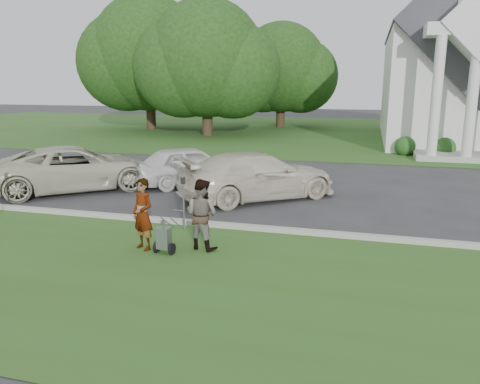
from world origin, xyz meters
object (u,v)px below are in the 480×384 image
at_px(car_a, 77,168).
at_px(tree_far, 148,59).
at_px(car_c, 258,176).
at_px(person_left, 143,215).
at_px(tree_left, 206,64).
at_px(person_right, 202,215).
at_px(parking_meter_near, 183,197).
at_px(striping_cart, 164,239).
at_px(tree_back, 281,72).
at_px(car_b, 190,165).
at_px(church, 461,49).

bearing_deg(car_a, tree_far, -21.99).
relative_size(car_a, car_c, 1.06).
xyz_separation_m(person_left, car_c, (1.45, 5.54, -0.06)).
distance_m(tree_left, person_right, 24.78).
relative_size(person_left, parking_meter_near, 1.14).
bearing_deg(tree_left, striping_cart, -73.12).
xyz_separation_m(tree_back, person_right, (3.89, -31.10, -3.89)).
bearing_deg(car_b, car_a, 75.53).
xyz_separation_m(tree_left, car_b, (5.04, -16.52, -4.35)).
distance_m(tree_left, car_c, 20.14).
height_order(tree_left, parking_meter_near, tree_left).
distance_m(church, car_c, 21.70).
bearing_deg(church, person_right, -110.64).
height_order(tree_left, car_b, tree_left).
distance_m(tree_far, car_c, 25.70).
height_order(church, person_left, church).
xyz_separation_m(person_left, car_a, (-5.18, 5.07, -0.04)).
height_order(tree_back, car_b, tree_back).
bearing_deg(person_left, car_b, 127.89).
bearing_deg(tree_back, car_a, -95.61).
bearing_deg(striping_cart, tree_back, 100.25).
bearing_deg(car_c, car_b, 23.83).
bearing_deg(tree_back, person_right, -82.87).
bearing_deg(church, car_c, -115.18).
relative_size(tree_back, person_left, 5.70).
relative_size(tree_far, car_c, 2.15).
relative_size(tree_left, tree_back, 1.11).
bearing_deg(person_right, church, -95.83).
bearing_deg(parking_meter_near, tree_far, 117.49).
bearing_deg(car_a, tree_left, -36.70).
relative_size(church, tree_far, 2.07).
bearing_deg(striping_cart, tree_far, 120.84).
bearing_deg(car_a, church, -79.66).
xyz_separation_m(striping_cart, person_right, (0.72, 0.54, 0.47)).
bearing_deg(person_right, striping_cart, 51.63).
relative_size(church, tree_left, 2.27).
xyz_separation_m(church, car_c, (-8.97, -19.08, -5.15)).
distance_m(church, tree_back, 14.77).
height_order(tree_left, tree_far, tree_far).
bearing_deg(person_right, car_c, -76.87).
xyz_separation_m(tree_left, tree_back, (4.00, 8.00, -0.38)).
bearing_deg(tree_back, car_c, -81.15).
bearing_deg(person_right, car_a, -20.98).
distance_m(church, car_a, 25.54).
distance_m(tree_left, person_left, 24.77).
bearing_deg(person_left, parking_meter_near, 102.16).
relative_size(tree_left, parking_meter_near, 7.21).
height_order(striping_cart, car_b, car_b).
relative_size(parking_meter_near, car_c, 0.27).
bearing_deg(car_a, person_right, -166.84).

